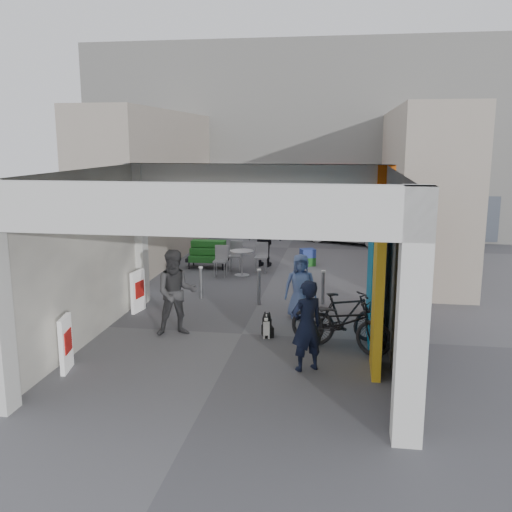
% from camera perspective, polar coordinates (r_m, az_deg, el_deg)
% --- Properties ---
extents(ground, '(90.00, 90.00, 0.00)m').
position_cam_1_polar(ground, '(12.26, -1.42, -7.79)').
color(ground, '#59595F').
rests_on(ground, ground).
extents(arcade_canopy, '(6.40, 6.45, 6.40)m').
position_cam_1_polar(arcade_canopy, '(10.81, 0.57, 2.20)').
color(arcade_canopy, silver).
rests_on(arcade_canopy, ground).
extents(far_building, '(18.00, 4.08, 8.00)m').
position_cam_1_polar(far_building, '(25.46, 4.23, 11.37)').
color(far_building, silver).
rests_on(far_building, ground).
extents(plaza_bldg_left, '(2.00, 9.00, 5.00)m').
position_cam_1_polar(plaza_bldg_left, '(20.05, -10.42, 6.90)').
color(plaza_bldg_left, '#A19585').
rests_on(plaza_bldg_left, ground).
extents(plaza_bldg_right, '(2.00, 9.00, 5.00)m').
position_cam_1_polar(plaza_bldg_right, '(19.10, 16.19, 6.41)').
color(plaza_bldg_right, '#A19585').
rests_on(plaza_bldg_right, ground).
extents(bollard_left, '(0.09, 0.09, 0.83)m').
position_cam_1_polar(bollard_left, '(14.85, -5.52, -2.70)').
color(bollard_left, '#919499').
rests_on(bollard_left, ground).
extents(bollard_center, '(0.09, 0.09, 0.89)m').
position_cam_1_polar(bollard_center, '(14.25, 0.30, -3.14)').
color(bollard_center, '#919499').
rests_on(bollard_center, ground).
extents(bollard_right, '(0.09, 0.09, 0.85)m').
position_cam_1_polar(bollard_right, '(14.38, 6.72, -3.17)').
color(bollard_right, '#919499').
rests_on(bollard_right, ground).
extents(advert_board_near, '(0.18, 0.56, 1.00)m').
position_cam_1_polar(advert_board_near, '(10.79, -18.47, -8.30)').
color(advert_board_near, white).
rests_on(advert_board_near, ground).
extents(advert_board_far, '(0.18, 0.56, 1.00)m').
position_cam_1_polar(advert_board_far, '(13.95, -11.71, -3.45)').
color(advert_board_far, white).
rests_on(advert_board_far, ground).
extents(cafe_set, '(1.53, 1.23, 0.92)m').
position_cam_1_polar(cafe_set, '(17.62, -1.65, -0.68)').
color(cafe_set, '#A7A7AC').
rests_on(cafe_set, ground).
extents(produce_stand, '(1.31, 0.71, 0.87)m').
position_cam_1_polar(produce_stand, '(18.43, -4.87, -0.12)').
color(produce_stand, black).
rests_on(produce_stand, ground).
extents(crate_stack, '(0.56, 0.51, 0.56)m').
position_cam_1_polar(crate_stack, '(18.75, 5.19, -0.13)').
color(crate_stack, '#18551C').
rests_on(crate_stack, ground).
extents(border_collie, '(0.21, 0.41, 0.57)m').
position_cam_1_polar(border_collie, '(11.99, 1.13, -7.09)').
color(border_collie, black).
rests_on(border_collie, ground).
extents(man_with_dog, '(0.72, 0.65, 1.66)m').
position_cam_1_polar(man_with_dog, '(10.21, 5.10, -6.95)').
color(man_with_dog, black).
rests_on(man_with_dog, ground).
extents(man_back_turned, '(1.08, 0.96, 1.83)m').
position_cam_1_polar(man_back_turned, '(12.07, -7.97, -3.66)').
color(man_back_turned, '#39393B').
rests_on(man_back_turned, ground).
extents(man_elderly, '(0.82, 0.61, 1.51)m').
position_cam_1_polar(man_elderly, '(13.12, 4.45, -3.07)').
color(man_elderly, '#5971AD').
rests_on(man_elderly, ground).
extents(man_crates, '(1.12, 0.59, 1.83)m').
position_cam_1_polar(man_crates, '(18.46, 0.90, 1.73)').
color(man_crates, black).
rests_on(man_crates, ground).
extents(bicycle_front, '(2.23, 1.48, 1.11)m').
position_cam_1_polar(bicycle_front, '(11.34, 8.42, -6.58)').
color(bicycle_front, black).
rests_on(bicycle_front, ground).
extents(bicycle_rear, '(1.85, 1.14, 1.07)m').
position_cam_1_polar(bicycle_rear, '(11.68, 8.84, -6.14)').
color(bicycle_rear, black).
rests_on(bicycle_rear, ground).
extents(white_van, '(4.11, 2.84, 1.30)m').
position_cam_1_polar(white_van, '(23.13, 9.20, 2.93)').
color(white_van, silver).
rests_on(white_van, ground).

